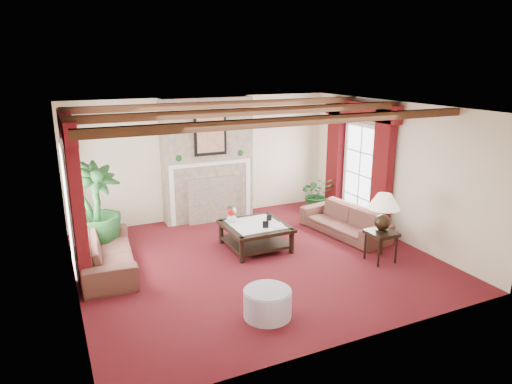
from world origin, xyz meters
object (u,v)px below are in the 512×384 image
coffee_table (255,236)px  sofa_right (344,216)px  side_table (380,246)px  ottoman (267,303)px  potted_palm (97,227)px  sofa_left (107,246)px

coffee_table → sofa_right: bearing=-3.4°
side_table → ottoman: side_table is taller
sofa_right → potted_palm: (-4.67, 1.24, 0.08)m
sofa_right → side_table: (-0.20, -1.36, -0.11)m
sofa_right → ottoman: 3.57m
coffee_table → ottoman: 2.44m
sofa_right → potted_palm: size_ratio=1.07×
sofa_left → potted_palm: (-0.05, 0.91, 0.05)m
sofa_left → sofa_right: bearing=-89.6°
sofa_left → potted_palm: potted_palm is taller
coffee_table → ottoman: bearing=-111.4°
potted_palm → coffee_table: (2.71, -1.14, -0.23)m
ottoman → coffee_table: bearing=69.1°
potted_palm → side_table: potted_palm is taller
sofa_right → coffee_table: bearing=-101.9°
sofa_right → potted_palm: bearing=-113.8°
potted_palm → sofa_right: bearing=-14.9°
sofa_left → ottoman: sofa_left is taller
coffee_table → side_table: size_ratio=2.08×
sofa_left → sofa_right: (4.63, -0.34, -0.03)m
sofa_right → ottoman: (-2.83, -2.17, -0.19)m
sofa_right → ottoman: size_ratio=3.03×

